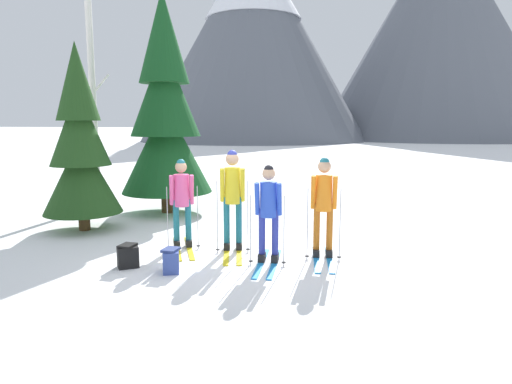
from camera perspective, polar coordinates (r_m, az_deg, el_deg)
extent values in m
plane|color=white|center=(8.20, -2.70, -7.66)|extent=(400.00, 400.00, 0.00)
cube|color=yellow|center=(8.61, -8.31, -6.89)|extent=(0.82, 1.45, 0.02)
cube|color=yellow|center=(8.60, -9.78, -6.95)|extent=(0.82, 1.45, 0.02)
cube|color=black|center=(8.69, -8.37, -6.27)|extent=(0.22, 0.28, 0.12)
cylinder|color=#1E6B7A|center=(8.59, -8.43, -3.49)|extent=(0.11, 0.11, 0.78)
cube|color=black|center=(8.68, -9.82, -6.33)|extent=(0.22, 0.28, 0.12)
cylinder|color=#1E6B7A|center=(8.58, -9.90, -3.54)|extent=(0.11, 0.11, 0.78)
cylinder|color=#E55193|center=(8.48, -9.25, 0.20)|extent=(0.28, 0.28, 0.59)
sphere|color=tan|center=(8.43, -9.32, 3.10)|extent=(0.21, 0.21, 0.21)
sphere|color=#1E6B7A|center=(8.43, -9.33, 3.53)|extent=(0.16, 0.16, 0.16)
cylinder|color=#E55193|center=(8.43, -8.01, 0.29)|extent=(0.16, 0.21, 0.56)
cylinder|color=#E55193|center=(8.41, -10.46, 0.22)|extent=(0.16, 0.21, 0.56)
cylinder|color=#A5A5AD|center=(8.41, -7.27, -3.21)|extent=(0.02, 0.02, 1.17)
cylinder|color=black|center=(8.53, -7.20, -6.67)|extent=(0.07, 0.07, 0.01)
cylinder|color=#A5A5AD|center=(8.38, -10.95, -3.33)|extent=(0.02, 0.02, 1.17)
cylinder|color=black|center=(8.50, -10.85, -6.80)|extent=(0.07, 0.07, 0.01)
cube|color=black|center=(8.65, -9.32, 0.56)|extent=(0.30, 0.26, 0.36)
cube|color=yellow|center=(8.33, -2.13, -7.33)|extent=(0.61, 1.66, 0.02)
cube|color=yellow|center=(8.34, -3.65, -7.34)|extent=(0.61, 1.66, 0.02)
cube|color=black|center=(8.41, -2.14, -6.68)|extent=(0.18, 0.28, 0.12)
cylinder|color=#1E6B7A|center=(8.30, -2.15, -3.54)|extent=(0.11, 0.11, 0.86)
cube|color=black|center=(8.41, -3.64, -6.69)|extent=(0.18, 0.28, 0.12)
cylinder|color=#1E6B7A|center=(8.30, -3.68, -3.55)|extent=(0.11, 0.11, 0.86)
cylinder|color=yellow|center=(8.19, -2.95, 0.81)|extent=(0.28, 0.28, 0.65)
sphere|color=tan|center=(8.14, -2.97, 4.14)|extent=(0.23, 0.23, 0.23)
sphere|color=#2D389E|center=(8.13, -2.98, 4.63)|extent=(0.18, 0.18, 0.18)
cylinder|color=yellow|center=(8.13, -1.68, 0.89)|extent=(0.14, 0.22, 0.62)
cylinder|color=yellow|center=(8.13, -4.22, 0.87)|extent=(0.14, 0.22, 0.62)
cylinder|color=#A5A5AD|center=(8.10, -1.02, -3.13)|extent=(0.02, 0.02, 1.30)
cylinder|color=black|center=(8.24, -1.01, -7.14)|extent=(0.07, 0.07, 0.01)
cylinder|color=#A5A5AD|center=(8.11, -4.84, -3.15)|extent=(0.02, 0.02, 1.30)
cylinder|color=black|center=(8.25, -4.79, -7.16)|extent=(0.07, 0.07, 0.01)
cube|color=#1E84D1|center=(7.61, 2.30, -8.89)|extent=(0.29, 1.60, 0.02)
cube|color=#1E84D1|center=(7.64, 0.64, -8.82)|extent=(0.29, 1.60, 0.02)
cube|color=black|center=(7.69, 2.38, -8.17)|extent=(0.14, 0.27, 0.12)
cylinder|color=#2D389E|center=(7.58, 2.40, -5.09)|extent=(0.11, 0.11, 0.77)
cube|color=black|center=(7.71, 0.73, -8.11)|extent=(0.14, 0.27, 0.12)
cylinder|color=#2D389E|center=(7.60, 0.74, -5.03)|extent=(0.11, 0.11, 0.77)
cylinder|color=blue|center=(7.47, 1.59, -0.93)|extent=(0.28, 0.28, 0.58)
sphere|color=tan|center=(7.42, 1.60, 2.31)|extent=(0.21, 0.21, 0.21)
sphere|color=black|center=(7.41, 1.60, 2.79)|extent=(0.16, 0.16, 0.16)
cylinder|color=blue|center=(7.40, 2.92, -0.91)|extent=(0.10, 0.20, 0.55)
cylinder|color=blue|center=(7.44, 0.15, -0.85)|extent=(0.10, 0.20, 0.55)
cylinder|color=#A5A5AD|center=(7.37, 3.50, -4.90)|extent=(0.02, 0.02, 1.16)
cylinder|color=black|center=(7.51, 3.46, -8.75)|extent=(0.07, 0.07, 0.01)
cylinder|color=#A5A5AD|center=(7.43, -0.67, -4.77)|extent=(0.02, 0.02, 1.16)
cylinder|color=black|center=(7.57, -0.66, -8.59)|extent=(0.07, 0.07, 0.01)
cube|color=black|center=(7.64, 1.73, -0.51)|extent=(0.28, 0.19, 0.36)
cube|color=#1E84D1|center=(7.99, 9.10, -8.14)|extent=(0.37, 1.64, 0.02)
cube|color=#1E84D1|center=(7.98, 7.50, -8.13)|extent=(0.37, 1.64, 0.02)
cube|color=black|center=(8.06, 9.07, -7.46)|extent=(0.15, 0.27, 0.12)
cylinder|color=#B76019|center=(7.95, 9.15, -4.35)|extent=(0.11, 0.11, 0.82)
cube|color=black|center=(8.05, 7.49, -7.45)|extent=(0.15, 0.27, 0.12)
cylinder|color=#B76019|center=(7.94, 7.56, -4.34)|extent=(0.11, 0.11, 0.82)
cylinder|color=orange|center=(7.84, 8.45, -0.10)|extent=(0.28, 0.28, 0.61)
sphere|color=tan|center=(7.78, 8.52, 3.18)|extent=(0.22, 0.22, 0.22)
sphere|color=#1E6B7A|center=(7.77, 8.53, 3.66)|extent=(0.17, 0.17, 0.17)
cylinder|color=orange|center=(7.78, 9.79, -0.06)|extent=(0.11, 0.21, 0.58)
cylinder|color=orange|center=(7.77, 7.14, -0.02)|extent=(0.11, 0.21, 0.58)
cylinder|color=#A5A5AD|center=(7.77, 10.42, -4.06)|extent=(0.02, 0.02, 1.23)
cylinder|color=black|center=(7.91, 10.31, -7.97)|extent=(0.07, 0.07, 0.01)
cylinder|color=#A5A5AD|center=(7.74, 6.42, -4.01)|extent=(0.02, 0.02, 1.23)
cylinder|color=black|center=(7.88, 6.36, -7.94)|extent=(0.07, 0.07, 0.01)
cylinder|color=#51381E|center=(10.54, -20.63, -2.42)|extent=(0.24, 0.24, 0.77)
cone|color=#1E4219|center=(10.42, -20.87, 1.96)|extent=(1.64, 1.64, 1.62)
cone|color=#1E4219|center=(10.36, -21.17, 7.58)|extent=(1.25, 1.25, 1.62)
cone|color=#1E4219|center=(10.40, -21.46, 12.75)|extent=(0.89, 0.89, 1.62)
cylinder|color=#51381E|center=(12.03, -10.95, 0.03)|extent=(0.33, 0.33, 1.07)
cone|color=#14471E|center=(11.91, -11.11, 5.41)|extent=(2.29, 2.29, 2.26)
cone|color=#14471E|center=(11.92, -11.31, 12.28)|extent=(1.75, 1.75, 2.26)
cone|color=#14471E|center=(12.08, -11.50, 18.48)|extent=(1.25, 1.25, 2.26)
cylinder|color=silver|center=(13.20, -19.59, 10.00)|extent=(0.18, 0.18, 5.46)
cylinder|color=silver|center=(13.16, -20.74, 10.43)|extent=(0.38, 0.44, 0.44)
cylinder|color=silver|center=(13.24, -18.77, 12.61)|extent=(0.39, 0.33, 0.57)
cube|color=#384C99|center=(7.29, -10.53, -8.51)|extent=(0.35, 0.39, 0.34)
cube|color=navy|center=(7.24, -10.57, -7.07)|extent=(0.22, 0.28, 0.04)
cube|color=black|center=(7.68, -15.65, -7.80)|extent=(0.40, 0.39, 0.34)
cube|color=black|center=(7.63, -15.71, -6.43)|extent=(0.22, 0.28, 0.04)
cone|color=slate|center=(61.17, -0.33, 18.29)|extent=(28.93, 28.93, 25.14)
cone|color=slate|center=(71.98, 21.84, 18.13)|extent=(33.51, 33.51, 29.86)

